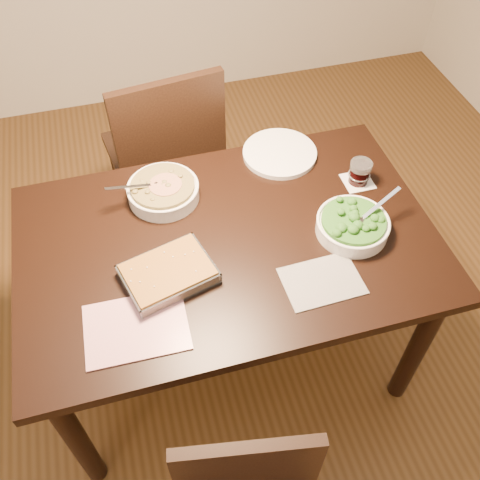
# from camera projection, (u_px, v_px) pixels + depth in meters

# --- Properties ---
(ground) EXTENTS (4.00, 4.00, 0.00)m
(ground) POSITION_uv_depth(u_px,v_px,m) (231.00, 349.00, 2.36)
(ground) COLOR #482E14
(ground) RESTS_ON ground
(table) EXTENTS (1.40, 0.90, 0.75)m
(table) POSITION_uv_depth(u_px,v_px,m) (228.00, 257.00, 1.86)
(table) COLOR black
(table) RESTS_ON ground
(magazine_a) EXTENTS (0.31, 0.23, 0.01)m
(magazine_a) POSITION_uv_depth(u_px,v_px,m) (136.00, 327.00, 1.57)
(magazine_a) COLOR #AC314F
(magazine_a) RESTS_ON table
(magazine_b) EXTENTS (0.25, 0.18, 0.00)m
(magazine_b) POSITION_uv_depth(u_px,v_px,m) (322.00, 281.00, 1.68)
(magazine_b) COLOR #292932
(magazine_b) RESTS_ON table
(coaster) EXTENTS (0.11, 0.11, 0.00)m
(coaster) POSITION_uv_depth(u_px,v_px,m) (358.00, 181.00, 1.97)
(coaster) COLOR white
(coaster) RESTS_ON table
(stew_bowl) EXTENTS (0.28, 0.26, 0.10)m
(stew_bowl) POSITION_uv_depth(u_px,v_px,m) (163.00, 190.00, 1.89)
(stew_bowl) COLOR white
(stew_bowl) RESTS_ON table
(broccoli_bowl) EXTENTS (0.27, 0.25, 0.09)m
(broccoli_bowl) POSITION_uv_depth(u_px,v_px,m) (353.00, 225.00, 1.79)
(broccoli_bowl) COLOR white
(broccoli_bowl) RESTS_ON table
(baking_dish) EXTENTS (0.32, 0.26, 0.05)m
(baking_dish) POSITION_uv_depth(u_px,v_px,m) (168.00, 274.00, 1.67)
(baking_dish) COLOR silver
(baking_dish) RESTS_ON table
(wine_tumbler) EXTENTS (0.08, 0.08, 0.09)m
(wine_tumbler) POSITION_uv_depth(u_px,v_px,m) (360.00, 172.00, 1.93)
(wine_tumbler) COLOR black
(wine_tumbler) RESTS_ON coaster
(dinner_plate) EXTENTS (0.28, 0.28, 0.02)m
(dinner_plate) POSITION_uv_depth(u_px,v_px,m) (280.00, 153.00, 2.06)
(dinner_plate) COLOR white
(dinner_plate) RESTS_ON table
(chair_far) EXTENTS (0.52, 0.52, 0.99)m
(chair_far) POSITION_uv_depth(u_px,v_px,m) (166.00, 152.00, 2.38)
(chair_far) COLOR black
(chair_far) RESTS_ON ground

